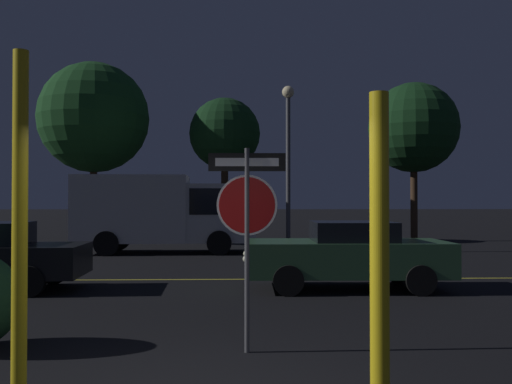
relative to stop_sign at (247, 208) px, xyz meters
The scene contains 10 objects.
road_center_stripe 6.71m from the stop_sign, 94.81° to the left, with size 33.82×0.12×0.01m, color gold.
stop_sign is the anchor object (origin of this frame).
yellow_pole_left 2.74m from the stop_sign, 137.77° to the right, with size 0.13×0.13×3.16m, color yellow.
yellow_pole_right 2.71m from the stop_sign, 68.32° to the right, with size 0.15×0.15×2.68m, color yellow.
passing_car_2 5.47m from the stop_sign, 66.06° to the left, with size 4.25×2.03×1.40m.
delivery_truck 13.71m from the stop_sign, 100.66° to the left, with size 6.33×2.62×2.74m.
street_lamp 13.59m from the stop_sign, 82.73° to the left, with size 0.44×0.44×5.95m.
tree_0 18.96m from the stop_sign, 92.09° to the left, with size 3.19×3.19×6.48m.
tree_1 20.00m from the stop_sign, 109.29° to the left, with size 4.89×4.89×8.00m.
tree_2 20.87m from the stop_sign, 67.14° to the left, with size 4.13×4.13×7.29m.
Camera 1 is at (0.42, -4.95, 1.82)m, focal length 40.00 mm.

